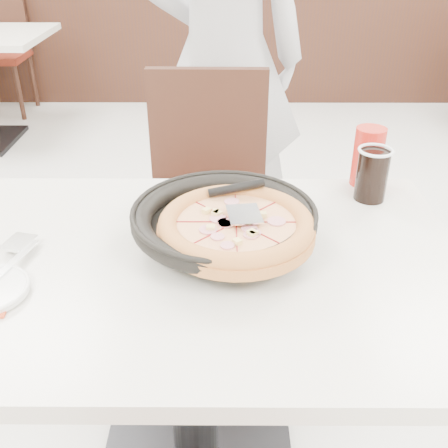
{
  "coord_description": "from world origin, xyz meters",
  "views": [
    {
      "loc": [
        -0.1,
        -1.03,
        1.38
      ],
      "look_at": [
        -0.1,
        -0.03,
        0.8
      ],
      "focal_mm": 42.0,
      "sensor_mm": 36.0,
      "label": 1
    }
  ],
  "objects_px": {
    "cola_glass": "(372,176)",
    "red_cup": "(368,157)",
    "main_table": "(194,382)",
    "chair_far": "(207,219)",
    "diner_person": "(224,59)",
    "pizza_pan": "(224,227)",
    "pizza": "(236,231)"
  },
  "relations": [
    {
      "from": "main_table",
      "to": "red_cup",
      "type": "xyz_separation_m",
      "value": [
        0.46,
        0.37,
        0.45
      ]
    },
    {
      "from": "main_table",
      "to": "diner_person",
      "type": "bearing_deg",
      "value": 86.67
    },
    {
      "from": "chair_far",
      "to": "red_cup",
      "type": "distance_m",
      "value": 0.64
    },
    {
      "from": "pizza_pan",
      "to": "pizza",
      "type": "bearing_deg",
      "value": -60.57
    },
    {
      "from": "cola_glass",
      "to": "main_table",
      "type": "bearing_deg",
      "value": -148.21
    },
    {
      "from": "chair_far",
      "to": "diner_person",
      "type": "bearing_deg",
      "value": -95.19
    },
    {
      "from": "main_table",
      "to": "pizza",
      "type": "xyz_separation_m",
      "value": [
        0.1,
        0.01,
        0.44
      ]
    },
    {
      "from": "pizza_pan",
      "to": "red_cup",
      "type": "xyz_separation_m",
      "value": [
        0.39,
        0.31,
        0.04
      ]
    },
    {
      "from": "cola_glass",
      "to": "red_cup",
      "type": "relative_size",
      "value": 0.81
    },
    {
      "from": "main_table",
      "to": "chair_far",
      "type": "distance_m",
      "value": 0.66
    },
    {
      "from": "pizza",
      "to": "cola_glass",
      "type": "distance_m",
      "value": 0.44
    },
    {
      "from": "main_table",
      "to": "diner_person",
      "type": "xyz_separation_m",
      "value": [
        0.07,
        1.2,
        0.53
      ]
    },
    {
      "from": "main_table",
      "to": "pizza_pan",
      "type": "distance_m",
      "value": 0.43
    },
    {
      "from": "pizza_pan",
      "to": "diner_person",
      "type": "xyz_separation_m",
      "value": [
        -0.01,
        1.14,
        0.11
      ]
    },
    {
      "from": "red_cup",
      "to": "main_table",
      "type": "bearing_deg",
      "value": -141.2
    },
    {
      "from": "red_cup",
      "to": "diner_person",
      "type": "relative_size",
      "value": 0.09
    },
    {
      "from": "pizza_pan",
      "to": "cola_glass",
      "type": "distance_m",
      "value": 0.44
    },
    {
      "from": "main_table",
      "to": "cola_glass",
      "type": "bearing_deg",
      "value": 31.79
    },
    {
      "from": "pizza_pan",
      "to": "red_cup",
      "type": "bearing_deg",
      "value": 38.91
    },
    {
      "from": "chair_far",
      "to": "red_cup",
      "type": "height_order",
      "value": "chair_far"
    },
    {
      "from": "pizza_pan",
      "to": "diner_person",
      "type": "height_order",
      "value": "diner_person"
    },
    {
      "from": "main_table",
      "to": "red_cup",
      "type": "height_order",
      "value": "red_cup"
    },
    {
      "from": "pizza_pan",
      "to": "diner_person",
      "type": "bearing_deg",
      "value": 90.33
    },
    {
      "from": "chair_far",
      "to": "cola_glass",
      "type": "height_order",
      "value": "chair_far"
    },
    {
      "from": "cola_glass",
      "to": "pizza",
      "type": "bearing_deg",
      "value": -142.79
    },
    {
      "from": "chair_far",
      "to": "main_table",
      "type": "bearing_deg",
      "value": 89.77
    },
    {
      "from": "chair_far",
      "to": "diner_person",
      "type": "distance_m",
      "value": 0.69
    },
    {
      "from": "chair_far",
      "to": "pizza_pan",
      "type": "distance_m",
      "value": 0.68
    },
    {
      "from": "chair_far",
      "to": "cola_glass",
      "type": "bearing_deg",
      "value": 140.45
    },
    {
      "from": "pizza",
      "to": "cola_glass",
      "type": "relative_size",
      "value": 2.58
    },
    {
      "from": "cola_glass",
      "to": "diner_person",
      "type": "height_order",
      "value": "diner_person"
    },
    {
      "from": "chair_far",
      "to": "cola_glass",
      "type": "relative_size",
      "value": 7.31
    }
  ]
}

